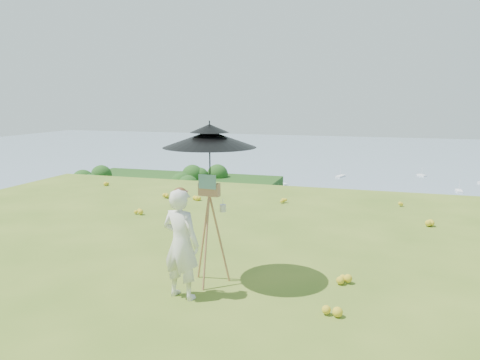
% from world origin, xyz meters
% --- Properties ---
extents(ground, '(14.00, 14.00, 0.00)m').
position_xyz_m(ground, '(0.00, 0.00, 0.00)').
color(ground, '#4C6D1F').
rests_on(ground, ground).
extents(shoreline_tier, '(170.00, 28.00, 8.00)m').
position_xyz_m(shoreline_tier, '(0.00, 75.00, -36.00)').
color(shoreline_tier, slate).
rests_on(shoreline_tier, bay_water).
extents(bay_water, '(700.00, 700.00, 0.00)m').
position_xyz_m(bay_water, '(0.00, 240.00, -34.00)').
color(bay_water, slate).
rests_on(bay_water, ground).
extents(peninsula, '(90.00, 60.00, 12.00)m').
position_xyz_m(peninsula, '(-75.00, 155.00, -29.00)').
color(peninsula, '#18380F').
rests_on(peninsula, bay_water).
extents(slope_trees, '(110.00, 50.00, 6.00)m').
position_xyz_m(slope_trees, '(0.00, 35.00, -15.00)').
color(slope_trees, '#1C4414').
rests_on(slope_trees, forest_slope).
extents(harbor_town, '(110.00, 22.00, 5.00)m').
position_xyz_m(harbor_town, '(0.00, 75.00, -29.50)').
color(harbor_town, beige).
rests_on(harbor_town, shoreline_tier).
extents(moored_boats, '(140.00, 140.00, 0.70)m').
position_xyz_m(moored_boats, '(-12.50, 161.00, -33.65)').
color(moored_boats, white).
rests_on(moored_boats, bay_water).
extents(wildflowers, '(10.00, 10.50, 0.12)m').
position_xyz_m(wildflowers, '(0.00, 0.25, 0.06)').
color(wildflowers, gold).
rests_on(wildflowers, ground).
extents(painter, '(0.61, 0.47, 1.50)m').
position_xyz_m(painter, '(1.26, -1.47, 0.75)').
color(painter, beige).
rests_on(painter, ground).
extents(field_easel, '(0.66, 0.66, 1.61)m').
position_xyz_m(field_easel, '(1.45, -0.89, 0.80)').
color(field_easel, '#925F3D').
rests_on(field_easel, ground).
extents(sun_umbrella, '(1.32, 1.32, 1.03)m').
position_xyz_m(sun_umbrella, '(1.45, -0.86, 1.84)').
color(sun_umbrella, black).
rests_on(sun_umbrella, field_easel).
extents(painter_cap, '(0.21, 0.25, 0.10)m').
position_xyz_m(painter_cap, '(1.26, -1.47, 1.46)').
color(painter_cap, '#C16972').
rests_on(painter_cap, painter).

